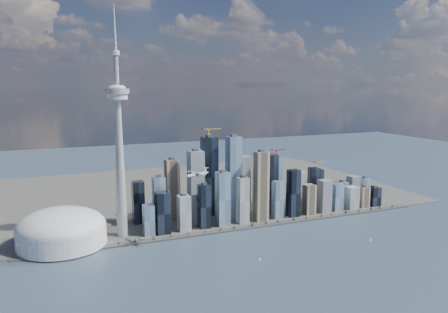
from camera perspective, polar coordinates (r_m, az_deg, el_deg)
name	(u,v)px	position (r m, az deg, el deg)	size (l,w,h in m)	color
ground	(294,265)	(945.48, 9.14, -13.80)	(4000.00, 4000.00, 0.00)	#35485C
seawall	(243,228)	(1150.39, 2.53, -9.32)	(1100.00, 22.00, 4.00)	#383838
land	(190,190)	(1553.86, -4.52, -4.41)	(1400.00, 900.00, 3.00)	#4C4C47
shoreline_trees	(243,226)	(1148.25, 2.53, -8.99)	(960.53, 7.20, 8.80)	#3F2D1E
skyscraper_cluster	(250,190)	(1229.41, 3.37, -4.44)	(736.00, 142.00, 249.57)	black
needle_tower	(119,142)	(1067.91, -13.54, 1.87)	(56.00, 56.00, 550.50)	gray
dome_stadium	(62,230)	(1088.35, -20.44, -8.94)	(200.00, 200.00, 86.00)	silver
airplane	(197,174)	(973.20, -3.52, -2.29)	(63.67, 57.06, 16.15)	silver
sailboat_west	(260,259)	(957.02, 4.70, -13.21)	(7.25, 2.25, 10.05)	white
sailboat_east	(371,239)	(1123.02, 18.65, -10.21)	(7.50, 3.56, 10.40)	white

